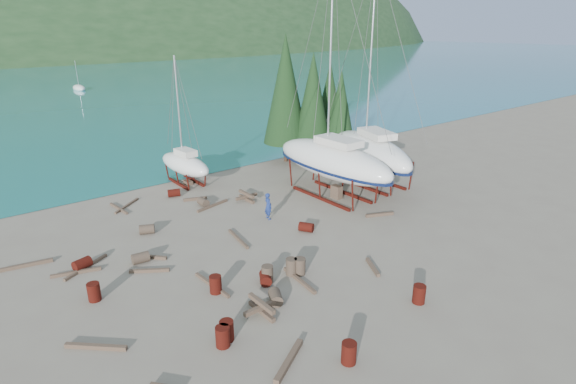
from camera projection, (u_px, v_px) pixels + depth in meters
ground at (287, 248)px, 25.83m from camera, size 600.00×600.00×0.00m
far_house_right at (54, 51)px, 181.82m from camera, size 6.60×5.60×5.60m
cypress_near_right at (313, 100)px, 39.95m from camera, size 3.60×3.60×10.00m
cypress_mid_right at (340, 112)px, 39.66m from camera, size 3.06×3.06×8.50m
cypress_back_left at (286, 90)px, 40.24m from camera, size 4.14×4.14×11.50m
cypress_far_right at (329, 102)px, 42.64m from camera, size 3.24×3.24×9.00m
moored_boat_mid at (79, 88)px, 90.26m from camera, size 2.00×5.00×6.05m
large_sailboat_near at (333, 160)px, 32.75m from camera, size 3.28×11.07×17.42m
large_sailboat_far at (370, 151)px, 35.43m from camera, size 6.28×11.10×16.87m
small_sailboat_shore at (185, 164)px, 35.92m from camera, size 2.48×6.37×9.98m
worker at (268, 206)px, 29.41m from camera, size 0.51×0.71×1.81m
drum_0 at (227, 330)px, 18.09m from camera, size 0.58×0.58×0.88m
drum_1 at (276, 297)px, 20.59m from camera, size 0.92×1.05×0.58m
drum_2 at (82, 264)px, 23.49m from camera, size 1.01×0.81×0.58m
drum_3 at (349, 353)px, 16.85m from camera, size 0.58×0.58×0.88m
drum_4 at (174, 193)px, 33.53m from camera, size 1.02×0.83×0.58m
drum_5 at (267, 274)px, 22.23m from camera, size 0.58×0.58×0.88m
drum_6 at (306, 227)px, 27.79m from camera, size 0.95×1.05×0.58m
drum_7 at (419, 294)px, 20.55m from camera, size 0.58×0.58×0.88m
drum_8 at (94, 292)px, 20.73m from camera, size 0.58×0.58×0.88m
drum_9 at (147, 229)px, 27.52m from camera, size 1.04×0.90×0.58m
drum_11 at (203, 202)px, 31.75m from camera, size 0.58×0.88×0.58m
drum_12 at (265, 278)px, 22.17m from camera, size 0.95×1.05×0.58m
drum_13 at (223, 337)px, 17.73m from camera, size 0.58×0.58×0.88m
drum_14 at (216, 284)px, 21.34m from camera, size 0.58×0.58×0.88m
drum_15 at (141, 258)px, 24.10m from camera, size 0.94×0.67×0.58m
drum_16 at (291, 267)px, 22.92m from camera, size 0.58×0.58×0.88m
drum_17 at (300, 266)px, 22.95m from camera, size 0.58×0.58×0.88m
timber_0 at (127, 206)px, 31.72m from camera, size 2.33×1.89×0.14m
timber_1 at (380, 215)px, 30.15m from camera, size 1.90×0.98×0.19m
timber_2 at (26, 265)px, 23.74m from camera, size 2.58×0.68×0.19m
timber_3 at (212, 285)px, 21.97m from camera, size 0.35×2.84×0.15m
timber_4 at (151, 257)px, 24.62m from camera, size 1.32×1.47×0.17m
timber_5 at (299, 280)px, 22.37m from camera, size 0.46×2.74×0.16m
timber_6 at (195, 199)px, 32.90m from camera, size 1.67×0.77×0.19m
timber_7 at (373, 267)px, 23.58m from camera, size 1.03×1.65×0.17m
timber_9 at (119, 208)px, 31.23m from camera, size 0.42×2.53×0.15m
timber_10 at (213, 206)px, 31.70m from camera, size 2.76×0.79×0.16m
timber_11 at (238, 239)px, 26.75m from camera, size 0.60×2.73×0.15m
timber_12 at (149, 271)px, 23.24m from camera, size 1.79×1.26×0.17m
timber_14 at (96, 347)px, 17.69m from camera, size 1.96×1.85×0.18m
timber_15 at (86, 267)px, 23.60m from camera, size 2.58×1.55×0.15m
timber_16 at (289, 361)px, 16.92m from camera, size 2.23×1.39×0.23m
timber_17 at (76, 272)px, 23.08m from camera, size 2.35×0.88×0.16m
timber_pile_fore at (262, 307)px, 19.82m from camera, size 1.80×1.80×0.60m
timber_pile_aft at (247, 197)px, 32.78m from camera, size 1.80×1.80×0.60m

